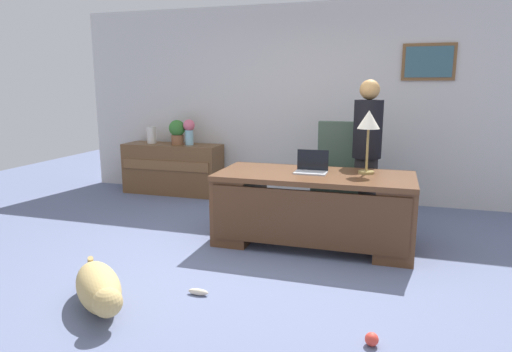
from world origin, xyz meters
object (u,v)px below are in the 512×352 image
object	(u,v)px
dog_toy_ball	(372,339)
dog_lying	(99,288)
credenza	(173,169)
desk_lamp	(369,124)
potted_plant	(177,131)
vase_with_flowers	(189,130)
desk	(313,206)
laptop	(312,167)
vase_empty	(151,135)
dog_toy_plush	(198,292)
armchair	(340,176)
person_standing	(367,152)

from	to	relation	value
dog_toy_ball	dog_lying	bearing A→B (deg)	-177.53
credenza	desk_lamp	distance (m)	3.34
potted_plant	vase_with_flowers	bearing A→B (deg)	-0.00
desk	dog_lying	xyz separation A→B (m)	(-1.25, -1.80, -0.25)
laptop	vase_empty	distance (m)	3.11
desk	potted_plant	distance (m)	2.87
potted_plant	vase_empty	bearing A→B (deg)	180.00
credenza	dog_lying	size ratio (longest dim) A/B	2.01
vase_with_flowers	dog_toy_ball	distance (m)	4.44
desk_lamp	vase_with_flowers	distance (m)	2.99
laptop	dog_toy_plush	size ratio (longest dim) A/B	1.92
dog_lying	vase_with_flowers	distance (m)	3.61
desk	laptop	world-z (taller)	laptop
vase_with_flowers	desk	bearing A→B (deg)	-37.16
desk	dog_toy_ball	world-z (taller)	desk
armchair	vase_empty	distance (m)	2.97
credenza	dog_toy_ball	bearing A→B (deg)	-47.12
credenza	desk_lamp	size ratio (longest dim) A/B	2.33
person_standing	laptop	size ratio (longest dim) A/B	5.21
dog_lying	vase_with_flowers	size ratio (longest dim) A/B	1.96
person_standing	potted_plant	world-z (taller)	person_standing
potted_plant	armchair	bearing A→B (deg)	-12.66
desk	person_standing	world-z (taller)	person_standing
credenza	desk	bearing A→B (deg)	-33.74
desk	potted_plant	bearing A→B (deg)	145.21
armchair	person_standing	distance (m)	0.54
vase_empty	dog_toy_plush	distance (m)	3.76
vase_empty	dog_toy_ball	distance (m)	4.84
vase_with_flowers	dog_toy_plush	size ratio (longest dim) A/B	2.23
dog_lying	laptop	xyz separation A→B (m)	(1.21, 1.87, 0.64)
credenza	dog_toy_plush	xyz separation A→B (m)	(1.76, -3.00, -0.35)
credenza	vase_with_flowers	size ratio (longest dim) A/B	3.95
armchair	vase_empty	xyz separation A→B (m)	(-2.89, 0.55, 0.36)
potted_plant	dog_toy_plush	size ratio (longest dim) A/B	2.16
dog_toy_plush	laptop	bearing A→B (deg)	67.48
person_standing	vase_with_flowers	size ratio (longest dim) A/B	4.48
vase_empty	dog_toy_ball	size ratio (longest dim) A/B	2.88
person_standing	desk	bearing A→B (deg)	-119.94
armchair	potted_plant	xyz separation A→B (m)	(-2.46, 0.55, 0.43)
armchair	vase_with_flowers	bearing A→B (deg)	166.30
dog_lying	potted_plant	bearing A→B (deg)	107.39
desk	desk_lamp	xyz separation A→B (m)	(0.49, 0.19, 0.83)
desk_lamp	dog_toy_ball	xyz separation A→B (m)	(0.18, -1.90, -1.19)
desk_lamp	desk	bearing A→B (deg)	-159.07
desk	credenza	size ratio (longest dim) A/B	1.33
desk	laptop	bearing A→B (deg)	118.27
potted_plant	dog_toy_plush	world-z (taller)	potted_plant
dog_lying	potted_plant	size ratio (longest dim) A/B	2.03
dog_toy_ball	person_standing	bearing A→B (deg)	94.98
dog_toy_plush	vase_with_flowers	bearing A→B (deg)	116.13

